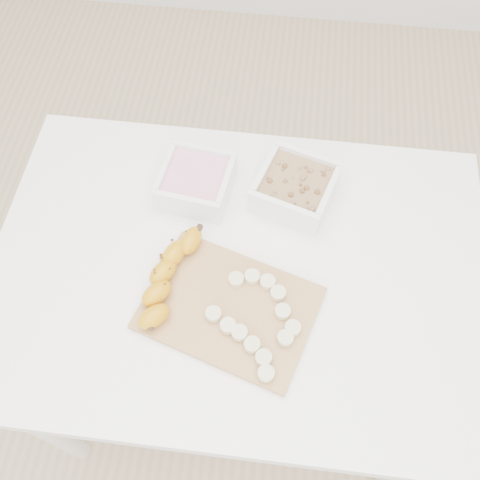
# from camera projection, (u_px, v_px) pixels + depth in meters

# --- Properties ---
(ground) EXTENTS (3.50, 3.50, 0.00)m
(ground) POSITION_uv_depth(u_px,v_px,m) (239.00, 372.00, 1.72)
(ground) COLOR #C6AD89
(ground) RESTS_ON ground
(table) EXTENTS (1.00, 0.70, 0.75)m
(table) POSITION_uv_depth(u_px,v_px,m) (238.00, 288.00, 1.15)
(table) COLOR white
(table) RESTS_ON ground
(bowl_yogurt) EXTENTS (0.16, 0.16, 0.07)m
(bowl_yogurt) POSITION_uv_depth(u_px,v_px,m) (196.00, 182.00, 1.13)
(bowl_yogurt) COLOR white
(bowl_yogurt) RESTS_ON table
(bowl_granola) EXTENTS (0.19, 0.19, 0.07)m
(bowl_granola) POSITION_uv_depth(u_px,v_px,m) (295.00, 188.00, 1.12)
(bowl_granola) COLOR white
(bowl_granola) RESTS_ON table
(cutting_board) EXTENTS (0.37, 0.31, 0.01)m
(cutting_board) POSITION_uv_depth(u_px,v_px,m) (229.00, 308.00, 1.01)
(cutting_board) COLOR tan
(cutting_board) RESTS_ON table
(banana) EXTENTS (0.15, 0.23, 0.04)m
(banana) POSITION_uv_depth(u_px,v_px,m) (168.00, 278.00, 1.02)
(banana) COLOR #C07F0B
(banana) RESTS_ON cutting_board
(banana_slices) EXTENTS (0.18, 0.22, 0.02)m
(banana_slices) POSITION_uv_depth(u_px,v_px,m) (258.00, 319.00, 0.99)
(banana_slices) COLOR beige
(banana_slices) RESTS_ON cutting_board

